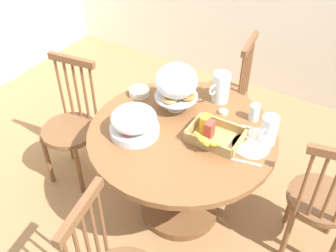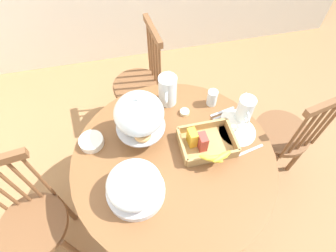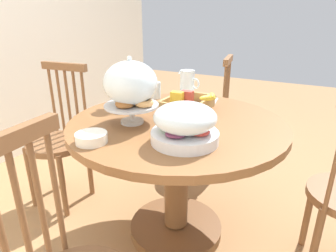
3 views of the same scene
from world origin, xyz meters
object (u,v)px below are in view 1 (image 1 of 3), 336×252
windsor_chair_far_side (226,96)px  fruit_platter_covered (134,122)px  china_plate_small (258,136)px  butter_dish (223,112)px  drinking_glass (254,112)px  windsor_chair_near_window (71,128)px  milk_pitcher (268,131)px  cereal_basket (213,135)px  windsor_chair_facing_door (321,202)px  pastry_stand_with_dome (176,83)px  china_plate_large (251,146)px  orange_juice_pitcher (221,89)px  cereal_bowl (139,92)px  dining_table (181,158)px

windsor_chair_far_side → fruit_platter_covered: size_ratio=3.25×
china_plate_small → butter_dish: (-0.28, 0.12, -0.01)m
drinking_glass → windsor_chair_near_window: bearing=-160.7°
milk_pitcher → cereal_basket: size_ratio=0.58×
windsor_chair_facing_door → windsor_chair_far_side: same height
fruit_platter_covered → cereal_basket: 0.47m
fruit_platter_covered → drinking_glass: size_ratio=2.73×
windsor_chair_facing_door → butter_dish: windsor_chair_facing_door is taller
pastry_stand_with_dome → china_plate_large: (0.56, -0.10, -0.19)m
orange_juice_pitcher → milk_pitcher: (0.42, -0.24, -0.01)m
windsor_chair_facing_door → cereal_bowl: bearing=178.4°
windsor_chair_facing_door → cereal_basket: bearing=-168.8°
windsor_chair_far_side → cereal_bowl: (-0.37, -0.68, 0.31)m
cereal_basket → china_plate_small: size_ratio=2.11×
windsor_chair_near_window → drinking_glass: windsor_chair_near_window is taller
dining_table → windsor_chair_far_side: windsor_chair_far_side is taller
milk_pitcher → china_plate_large: (-0.06, -0.09, -0.08)m
orange_juice_pitcher → milk_pitcher: size_ratio=1.14×
orange_juice_pitcher → china_plate_small: (0.36, -0.24, -0.08)m
china_plate_large → drinking_glass: bearing=108.1°
orange_juice_pitcher → china_plate_large: (0.35, -0.33, -0.09)m
orange_juice_pitcher → china_plate_small: bearing=-33.7°
fruit_platter_covered → milk_pitcher: bearing=25.0°
china_plate_large → butter_dish: 0.34m
pastry_stand_with_dome → china_plate_small: pastry_stand_with_dome is taller
pastry_stand_with_dome → butter_dish: size_ratio=5.73×
windsor_chair_facing_door → china_plate_small: windsor_chair_facing_door is taller
cereal_basket → drinking_glass: bearing=66.4°
orange_juice_pitcher → windsor_chair_near_window: bearing=-151.7°
drinking_glass → cereal_basket: bearing=-113.6°
windsor_chair_far_side → drinking_glass: windsor_chair_far_side is taller
milk_pitcher → cereal_basket: milk_pitcher is taller
windsor_chair_far_side → milk_pitcher: 0.97m
china_plate_small → orange_juice_pitcher: bearing=146.3°
windsor_chair_near_window → china_plate_large: 1.33m
windsor_chair_facing_door → windsor_chair_near_window: bearing=-172.1°
milk_pitcher → pastry_stand_with_dome: bearing=178.5°
windsor_chair_near_window → cereal_bowl: 0.60m
dining_table → china_plate_large: china_plate_large is taller
windsor_chair_far_side → dining_table: bearing=-85.0°
windsor_chair_far_side → orange_juice_pitcher: (0.13, -0.46, 0.38)m
pastry_stand_with_dome → windsor_chair_near_window: bearing=-159.4°
dining_table → drinking_glass: (0.33, 0.34, 0.28)m
windsor_chair_near_window → butter_dish: bearing=20.6°
dining_table → cereal_bowl: bearing=156.6°
milk_pitcher → butter_dish: milk_pitcher is taller
drinking_glass → butter_dish: drinking_glass is taller
orange_juice_pitcher → china_plate_large: bearing=-43.0°
windsor_chair_far_side → orange_juice_pitcher: size_ratio=4.68×
fruit_platter_covered → windsor_chair_facing_door: bearing=16.0°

